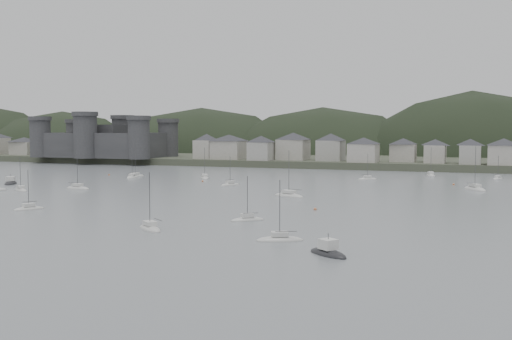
% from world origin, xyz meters
% --- Properties ---
extents(ground, '(900.00, 900.00, 0.00)m').
position_xyz_m(ground, '(0.00, 0.00, 0.00)').
color(ground, slate).
rests_on(ground, ground).
extents(far_shore_land, '(900.00, 250.00, 3.00)m').
position_xyz_m(far_shore_land, '(0.00, 295.00, 1.50)').
color(far_shore_land, '#383D2D').
rests_on(far_shore_land, ground).
extents(forested_ridge, '(851.55, 103.94, 102.57)m').
position_xyz_m(forested_ridge, '(4.83, 269.40, -11.28)').
color(forested_ridge, black).
rests_on(forested_ridge, ground).
extents(castle, '(66.00, 43.00, 20.00)m').
position_xyz_m(castle, '(-120.00, 179.80, 10.96)').
color(castle, '#363638').
rests_on(castle, far_shore_land).
extents(waterfront_town, '(451.48, 28.46, 12.92)m').
position_xyz_m(waterfront_town, '(50.59, 183.34, 8.66)').
color(waterfront_town, '#A19E93').
rests_on(waterfront_town, far_shore_land).
extents(sailboat_lead, '(6.35, 8.66, 11.48)m').
position_xyz_m(sailboat_lead, '(-32.05, 110.15, 0.17)').
color(sailboat_lead, beige).
rests_on(sailboat_lead, ground).
extents(moored_fleet, '(258.24, 177.19, 13.54)m').
position_xyz_m(moored_fleet, '(-1.15, 63.41, 0.17)').
color(moored_fleet, beige).
rests_on(moored_fleet, ground).
extents(motor_launch_near, '(7.36, 6.51, 3.75)m').
position_xyz_m(motor_launch_near, '(38.47, 0.79, 0.30)').
color(motor_launch_near, black).
rests_on(motor_launch_near, ground).
extents(motor_launch_far, '(6.96, 9.12, 4.06)m').
position_xyz_m(motor_launch_far, '(-79.78, 70.43, 0.28)').
color(motor_launch_far, black).
rests_on(motor_launch_far, ground).
extents(mooring_buoys, '(153.23, 120.03, 0.70)m').
position_xyz_m(mooring_buoys, '(-4.33, 64.88, 0.15)').
color(mooring_buoys, '#C76E42').
rests_on(mooring_buoys, ground).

